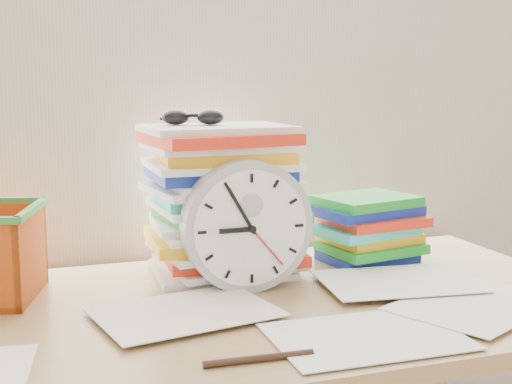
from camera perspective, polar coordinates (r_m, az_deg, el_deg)
name	(u,v)px	position (r m, az deg, el deg)	size (l,w,h in m)	color
curtain	(173,6)	(1.59, -6.62, 14.59)	(2.40, 0.01, 2.50)	beige
desk	(226,345)	(1.30, -2.39, -12.10)	(1.40, 0.70, 0.75)	#987747
paper_stack	(225,200)	(1.45, -2.50, -0.63)	(0.31, 0.25, 0.30)	white
clock	(247,226)	(1.33, -0.73, -2.73)	(0.25, 0.25, 0.05)	#A6A6A6
sunglasses	(193,117)	(1.43, -5.06, 5.99)	(0.14, 0.12, 0.03)	black
book_stack	(368,229)	(1.58, 8.95, -2.91)	(0.24, 0.19, 0.14)	white
pen	(259,359)	(1.03, 0.23, -13.18)	(0.01, 0.01, 0.16)	black
scattered_papers	(226,301)	(1.28, -2.41, -8.72)	(1.26, 0.42, 0.02)	white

